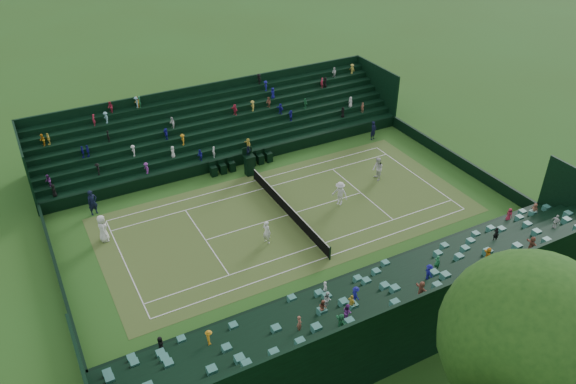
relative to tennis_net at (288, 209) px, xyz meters
name	(u,v)px	position (x,y,z in m)	size (l,w,h in m)	color
ground	(288,215)	(0.00, 0.00, -0.53)	(160.00, 160.00, 0.00)	#2D551B
court_surface	(288,215)	(0.00, 0.00, -0.52)	(12.97, 26.77, 0.01)	#2B6622
perimeter_wall_north	(455,159)	(0.00, 15.88, -0.03)	(17.17, 0.20, 1.00)	black
perimeter_wall_south	(59,278)	(0.00, -15.88, -0.03)	(17.17, 0.20, 1.00)	black
perimeter_wall_east	(353,278)	(8.48, 0.00, -0.03)	(0.20, 31.77, 1.00)	black
perimeter_wall_west	(240,159)	(-8.48, 0.00, -0.03)	(0.20, 31.77, 1.00)	black
north_grandstand	(397,308)	(12.66, 0.00, 1.02)	(6.60, 32.00, 4.90)	black
south_grandstand	(220,129)	(-12.66, 0.00, 1.02)	(6.60, 32.00, 4.90)	black
tennis_net	(288,209)	(0.00, 0.00, 0.00)	(11.67, 0.10, 1.06)	black
umpire_chair	(249,162)	(-6.62, -0.02, 0.59)	(0.83, 0.83, 2.61)	black
courtside_chairs	(242,164)	(-7.84, -0.15, -0.08)	(0.54, 5.51, 1.18)	black
player_near_west	(103,228)	(-3.25, -12.45, 0.48)	(0.98, 0.64, 2.01)	white
player_near_east	(267,232)	(2.19, -2.80, 0.35)	(0.64, 0.42, 1.76)	white
player_far_west	(378,169)	(-1.07, 8.67, 0.44)	(0.94, 0.73, 1.94)	white
player_far_east	(340,193)	(0.55, 4.08, 0.43)	(1.24, 0.71, 1.91)	white
line_judge_north	(373,130)	(-7.07, 12.54, 0.36)	(0.64, 0.42, 1.76)	black
line_judge_south	(93,202)	(-6.83, -12.38, 0.46)	(0.72, 0.47, 1.97)	black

